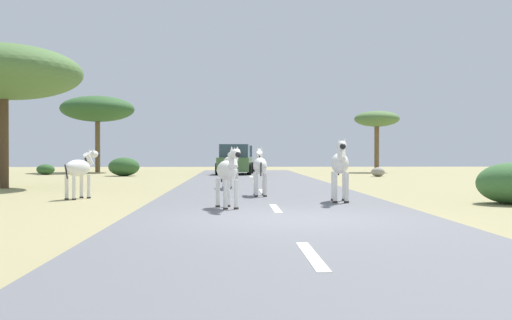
# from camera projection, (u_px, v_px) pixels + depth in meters

# --- Properties ---
(ground_plane) EXTENTS (90.00, 90.00, 0.00)m
(ground_plane) POSITION_uv_depth(u_px,v_px,m) (291.00, 221.00, 10.99)
(ground_plane) COLOR #998E60
(road) EXTENTS (6.00, 64.00, 0.05)m
(road) POSITION_uv_depth(u_px,v_px,m) (283.00, 220.00, 10.98)
(road) COLOR slate
(road) RESTS_ON ground_plane
(lane_markings) EXTENTS (0.16, 56.00, 0.01)m
(lane_markings) POSITION_uv_depth(u_px,v_px,m) (288.00, 225.00, 9.98)
(lane_markings) COLOR silver
(lane_markings) RESTS_ON road
(zebra_0) EXTENTS (0.55, 1.68, 1.58)m
(zebra_0) POSITION_uv_depth(u_px,v_px,m) (340.00, 164.00, 14.69)
(zebra_0) COLOR silver
(zebra_0) RESTS_ON road
(zebra_1) EXTENTS (0.81, 1.41, 1.41)m
(zebra_1) POSITION_uv_depth(u_px,v_px,m) (80.00, 169.00, 16.38)
(zebra_1) COLOR silver
(zebra_1) RESTS_ON ground_plane
(zebra_2) EXTENTS (0.39, 1.50, 1.42)m
(zebra_2) POSITION_uv_depth(u_px,v_px,m) (260.00, 166.00, 16.90)
(zebra_2) COLOR silver
(zebra_2) RESTS_ON road
(zebra_3) EXTENTS (0.74, 1.47, 1.44)m
(zebra_3) POSITION_uv_depth(u_px,v_px,m) (231.00, 164.00, 20.39)
(zebra_3) COLOR silver
(zebra_3) RESTS_ON road
(zebra_4) EXTENTS (0.66, 1.41, 1.36)m
(zebra_4) POSITION_uv_depth(u_px,v_px,m) (228.00, 171.00, 12.98)
(zebra_4) COLOR silver
(zebra_4) RESTS_ON road
(car_0) EXTENTS (2.26, 4.46, 1.74)m
(car_0) POSITION_uv_depth(u_px,v_px,m) (235.00, 161.00, 34.63)
(car_0) COLOR #476B38
(car_0) RESTS_ON road
(car_1) EXTENTS (2.03, 4.34, 1.74)m
(car_1) POSITION_uv_depth(u_px,v_px,m) (240.00, 159.00, 40.88)
(car_1) COLOR white
(car_1) RESTS_ON road
(tree_1) EXTENTS (4.90, 4.90, 5.12)m
(tree_1) POSITION_uv_depth(u_px,v_px,m) (98.00, 109.00, 39.74)
(tree_1) COLOR brown
(tree_1) RESTS_ON ground_plane
(tree_2) EXTENTS (5.58, 5.58, 5.17)m
(tree_2) POSITION_uv_depth(u_px,v_px,m) (4.00, 73.00, 21.36)
(tree_2) COLOR #4C3823
(tree_2) RESTS_ON ground_plane
(tree_3) EXTENTS (3.03, 3.03, 4.14)m
(tree_3) POSITION_uv_depth(u_px,v_px,m) (377.00, 120.00, 39.96)
(tree_3) COLOR brown
(tree_3) RESTS_ON ground_plane
(bush_0) EXTENTS (1.05, 0.94, 0.63)m
(bush_0) POSITION_uv_depth(u_px,v_px,m) (46.00, 169.00, 35.04)
(bush_0) COLOR #2D5628
(bush_0) RESTS_ON ground_plane
(bush_1) EXTENTS (1.72, 1.55, 1.03)m
(bush_1) POSITION_uv_depth(u_px,v_px,m) (511.00, 183.00, 14.75)
(bush_1) COLOR #386633
(bush_1) RESTS_ON ground_plane
(bush_3) EXTENTS (1.73, 1.56, 1.04)m
(bush_3) POSITION_uv_depth(u_px,v_px,m) (124.00, 167.00, 33.13)
(bush_3) COLOR #2D5628
(bush_3) RESTS_ON ground_plane
(rock_2) EXTENTS (0.73, 0.73, 0.50)m
(rock_2) POSITION_uv_depth(u_px,v_px,m) (378.00, 172.00, 32.27)
(rock_2) COLOR gray
(rock_2) RESTS_ON ground_plane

